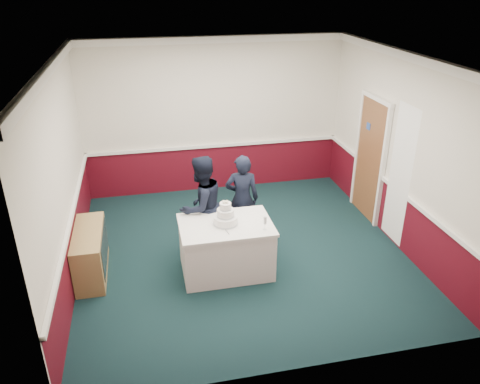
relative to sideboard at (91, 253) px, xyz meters
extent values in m
plane|color=#112929|center=(2.28, 0.11, -0.35)|extent=(5.00, 5.00, 0.00)
cube|color=silver|center=(2.28, 2.58, 1.15)|extent=(5.00, 0.05, 3.00)
cube|color=silver|center=(-0.20, 0.11, 1.15)|extent=(0.05, 5.00, 3.00)
cube|color=silver|center=(4.75, 0.11, 1.15)|extent=(0.05, 5.00, 3.00)
cube|color=white|center=(2.28, 0.11, 2.62)|extent=(5.00, 5.00, 0.05)
cube|color=#4F0A16|center=(2.28, 2.59, 0.10)|extent=(5.00, 0.02, 0.90)
cube|color=white|center=(2.28, 2.58, 0.57)|extent=(4.98, 0.05, 0.06)
cube|color=white|center=(2.28, 2.57, 2.58)|extent=(5.00, 0.08, 0.12)
cube|color=olive|center=(4.74, 0.91, 0.70)|extent=(0.05, 0.90, 2.10)
cube|color=#234799|center=(4.71, 1.06, 1.27)|extent=(0.01, 0.12, 0.12)
cube|color=white|center=(4.70, -0.14, 0.85)|extent=(0.02, 0.60, 2.20)
cube|color=#A2854F|center=(0.00, 0.00, 0.00)|extent=(0.40, 1.20, 0.70)
cube|color=black|center=(0.20, 0.00, 0.05)|extent=(0.01, 1.00, 0.50)
cube|color=white|center=(1.93, -0.34, 0.03)|extent=(1.28, 0.88, 0.76)
cube|color=white|center=(1.93, -0.34, 0.42)|extent=(1.32, 0.92, 0.04)
cylinder|color=white|center=(1.93, -0.34, 0.50)|extent=(0.34, 0.34, 0.12)
cylinder|color=#B6BAC2|center=(1.93, -0.34, 0.45)|extent=(0.35, 0.35, 0.03)
cylinder|color=white|center=(1.93, -0.34, 0.61)|extent=(0.24, 0.24, 0.11)
cylinder|color=#B6BAC2|center=(1.93, -0.34, 0.57)|extent=(0.25, 0.25, 0.02)
cylinder|color=white|center=(1.93, -0.34, 0.72)|extent=(0.16, 0.16, 0.10)
cylinder|color=#B6BAC2|center=(1.93, -0.34, 0.68)|extent=(0.17, 0.17, 0.02)
sphere|color=#EDE5C9|center=(1.93, -0.34, 0.79)|extent=(0.03, 0.03, 0.03)
sphere|color=#EDE5C9|center=(1.96, -0.33, 0.79)|extent=(0.03, 0.03, 0.03)
sphere|color=#EDE5C9|center=(1.91, -0.32, 0.79)|extent=(0.03, 0.03, 0.03)
sphere|color=#EDE5C9|center=(1.95, -0.37, 0.79)|extent=(0.03, 0.03, 0.03)
sphere|color=#EDE5C9|center=(1.91, -0.36, 0.79)|extent=(0.03, 0.03, 0.03)
cube|color=silver|center=(1.90, -0.54, 0.44)|extent=(0.05, 0.22, 0.00)
cylinder|color=silver|center=(2.43, -0.62, 0.44)|extent=(0.05, 0.05, 0.01)
cylinder|color=silver|center=(2.43, -0.62, 0.49)|extent=(0.01, 0.01, 0.09)
cylinder|color=silver|center=(2.43, -0.62, 0.59)|extent=(0.04, 0.04, 0.11)
imported|color=black|center=(1.67, 0.24, 0.45)|extent=(0.99, 0.94, 1.61)
imported|color=black|center=(2.36, 0.50, 0.39)|extent=(0.60, 0.45, 1.48)
camera|label=1|loc=(0.90, -6.07, 3.69)|focal=35.00mm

